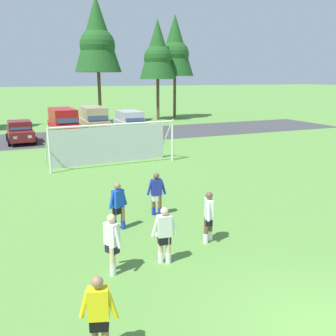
% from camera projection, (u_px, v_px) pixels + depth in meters
% --- Properties ---
extents(ground_plane, '(400.00, 400.00, 0.00)m').
position_uv_depth(ground_plane, '(121.00, 169.00, 20.80)').
color(ground_plane, '#598C3D').
extents(parking_lot_strip, '(52.00, 8.40, 0.01)m').
position_uv_depth(parking_lot_strip, '(82.00, 137.00, 31.94)').
color(parking_lot_strip, '#3D3D3F').
rests_on(parking_lot_strip, ground).
extents(soccer_ball, '(0.22, 0.22, 0.22)m').
position_uv_depth(soccer_ball, '(158.00, 235.00, 11.81)').
color(soccer_ball, white).
rests_on(soccer_ball, ground).
extents(soccer_goal, '(7.51, 2.32, 2.57)m').
position_uv_depth(soccer_goal, '(111.00, 142.00, 21.71)').
color(soccer_goal, white).
rests_on(soccer_goal, ground).
extents(referee, '(0.70, 0.39, 1.64)m').
position_uv_depth(referee, '(99.00, 317.00, 6.63)').
color(referee, '#936B4C').
rests_on(referee, ground).
extents(player_striker_near, '(0.72, 0.39, 1.64)m').
position_uv_depth(player_striker_near, '(118.00, 206.00, 12.33)').
color(player_striker_near, '#936B4C').
rests_on(player_striker_near, ground).
extents(player_midfield_center, '(0.40, 0.72, 1.64)m').
position_uv_depth(player_midfield_center, '(112.00, 244.00, 9.55)').
color(player_midfield_center, beige).
rests_on(player_midfield_center, ground).
extents(player_defender_far, '(0.43, 0.68, 1.64)m').
position_uv_depth(player_defender_far, '(208.00, 217.00, 11.38)').
color(player_defender_far, brown).
rests_on(player_defender_far, ground).
extents(player_winger_left, '(0.73, 0.31, 1.64)m').
position_uv_depth(player_winger_left, '(157.00, 194.00, 13.60)').
color(player_winger_left, brown).
rests_on(player_winger_left, ground).
extents(player_winger_right, '(0.72, 0.29, 1.64)m').
position_uv_depth(player_winger_right, '(164.00, 235.00, 10.06)').
color(player_winger_right, beige).
rests_on(player_winger_right, ground).
extents(parked_car_slot_far_left, '(2.20, 4.28, 1.72)m').
position_uv_depth(parked_car_slot_far_left, '(20.00, 132.00, 28.85)').
color(parked_car_slot_far_left, maroon).
rests_on(parked_car_slot_far_left, ground).
extents(parked_car_slot_left, '(2.35, 4.88, 2.52)m').
position_uv_depth(parked_car_slot_left, '(64.00, 123.00, 30.61)').
color(parked_car_slot_left, red).
rests_on(parked_car_slot_left, ground).
extents(parked_car_slot_center_left, '(2.26, 4.83, 2.52)m').
position_uv_depth(parked_car_slot_center_left, '(94.00, 120.00, 32.54)').
color(parked_car_slot_center_left, tan).
rests_on(parked_car_slot_center_left, ground).
extents(parked_car_slot_center, '(2.16, 4.61, 2.16)m').
position_uv_depth(parked_car_slot_center, '(130.00, 123.00, 32.44)').
color(parked_car_slot_center, '#B2B2BC').
rests_on(parked_car_slot_center, ground).
extents(tree_center_back, '(5.03, 5.03, 13.42)m').
position_uv_depth(tree_center_back, '(97.00, 37.00, 39.00)').
color(tree_center_back, brown).
rests_on(tree_center_back, ground).
extents(tree_mid_right, '(4.36, 4.36, 11.61)m').
position_uv_depth(tree_mid_right, '(158.00, 51.00, 42.98)').
color(tree_mid_right, brown).
rests_on(tree_mid_right, ground).
extents(tree_right_edge, '(4.69, 4.69, 12.51)m').
position_uv_depth(tree_right_edge, '(175.00, 48.00, 45.16)').
color(tree_right_edge, brown).
rests_on(tree_right_edge, ground).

